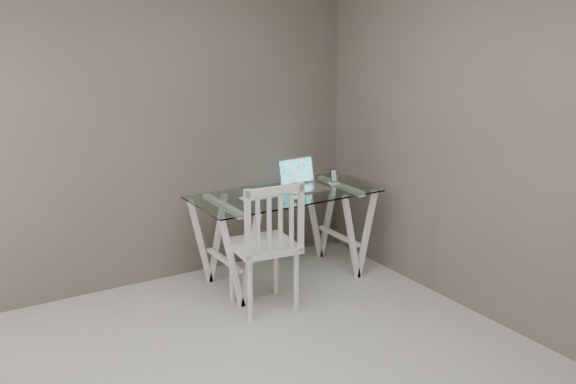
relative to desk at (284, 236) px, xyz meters
name	(u,v)px	position (x,y,z in m)	size (l,w,h in m)	color
room	(258,118)	(-1.17, -1.68, 1.33)	(4.50, 4.52, 2.71)	#ADABA6
desk	(284,236)	(0.00, 0.00, 0.00)	(1.50, 0.70, 0.75)	silver
chair	(268,241)	(-0.42, -0.45, 0.17)	(0.51, 0.51, 1.00)	silver
laptop	(301,181)	(0.21, 0.07, 0.42)	(0.34, 0.29, 0.24)	silver
keyboard	(258,197)	(-0.25, -0.01, 0.37)	(0.31, 0.13, 0.01)	silver
mouse	(299,197)	(0.01, -0.21, 0.38)	(0.12, 0.07, 0.04)	silver
phone_dock	(334,180)	(0.50, 0.03, 0.40)	(0.07, 0.07, 0.13)	white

